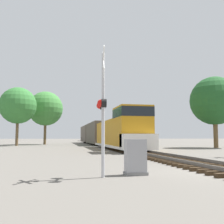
# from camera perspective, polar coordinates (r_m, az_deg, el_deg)

# --- Properties ---
(ground_plane) EXTENTS (400.00, 400.00, 0.00)m
(ground_plane) POSITION_cam_1_polar(r_m,az_deg,el_deg) (12.02, 22.99, -11.84)
(ground_plane) COLOR #666059
(rail_track_bed) EXTENTS (2.60, 160.00, 0.31)m
(rail_track_bed) POSITION_cam_1_polar(r_m,az_deg,el_deg) (12.00, 22.96, -11.20)
(rail_track_bed) COLOR #382819
(rail_track_bed) RESTS_ON ground
(freight_train) EXTENTS (3.04, 47.43, 4.26)m
(freight_train) POSITION_cam_1_polar(r_m,az_deg,el_deg) (45.04, -2.73, -4.72)
(freight_train) COLOR #B77A14
(freight_train) RESTS_ON ground
(crossing_signal_near) EXTENTS (0.40, 1.01, 4.68)m
(crossing_signal_near) POSITION_cam_1_polar(r_m,az_deg,el_deg) (9.47, -2.08, 1.36)
(crossing_signal_near) COLOR #B7B7BC
(crossing_signal_near) RESTS_ON ground
(relay_cabinet) EXTENTS (0.85, 0.53, 1.34)m
(relay_cabinet) POSITION_cam_1_polar(r_m,az_deg,el_deg) (10.09, 5.11, -9.79)
(relay_cabinet) COLOR slate
(relay_cabinet) RESTS_ON ground
(tree_far_right) EXTENTS (6.47, 6.47, 9.50)m
(tree_far_right) POSITION_cam_1_polar(r_m,az_deg,el_deg) (37.68, 21.41, 2.27)
(tree_far_right) COLOR brown
(tree_far_right) RESTS_ON ground
(tree_mid_background) EXTENTS (6.01, 6.01, 9.60)m
(tree_mid_background) POSITION_cam_1_polar(r_m,az_deg,el_deg) (45.89, -19.79, 1.31)
(tree_mid_background) COLOR brown
(tree_mid_background) RESTS_ON ground
(tree_deep_background) EXTENTS (6.55, 6.55, 10.11)m
(tree_deep_background) POSITION_cam_1_polar(r_m,az_deg,el_deg) (51.63, -14.27, 0.71)
(tree_deep_background) COLOR brown
(tree_deep_background) RESTS_ON ground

